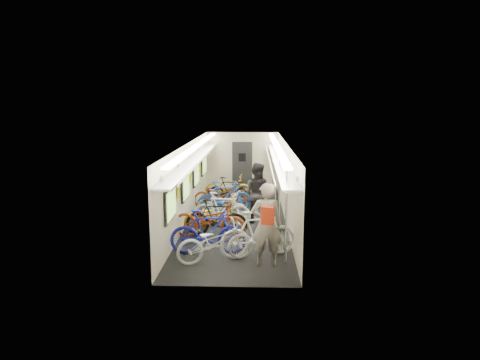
# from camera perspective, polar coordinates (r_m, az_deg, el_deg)

# --- Properties ---
(train_car_shell) EXTENTS (10.00, 10.00, 10.00)m
(train_car_shell) POSITION_cam_1_polar(r_m,az_deg,el_deg) (13.87, -1.75, 2.14)
(train_car_shell) COLOR black
(train_car_shell) RESTS_ON ground
(bicycle_0) EXTENTS (1.92, 1.26, 0.95)m
(bicycle_0) POSITION_cam_1_polar(r_m,az_deg,el_deg) (9.89, -3.29, -8.24)
(bicycle_0) COLOR silver
(bicycle_0) RESTS_ON ground
(bicycle_1) EXTENTS (1.88, 0.65, 1.11)m
(bicycle_1) POSITION_cam_1_polar(r_m,az_deg,el_deg) (10.36, -4.25, -6.95)
(bicycle_1) COLOR #191D98
(bicycle_1) RESTS_ON ground
(bicycle_2) EXTENTS (2.10, 1.07, 1.05)m
(bicycle_2) POSITION_cam_1_polar(r_m,az_deg,el_deg) (11.50, -4.15, -5.34)
(bicycle_2) COLOR maroon
(bicycle_2) RESTS_ON ground
(bicycle_3) EXTENTS (1.73, 0.56, 1.03)m
(bicycle_3) POSITION_cam_1_polar(r_m,az_deg,el_deg) (11.74, -3.18, -5.06)
(bicycle_3) COLOR black
(bicycle_3) RESTS_ON ground
(bicycle_4) EXTENTS (1.80, 0.66, 0.94)m
(bicycle_4) POSITION_cam_1_polar(r_m,az_deg,el_deg) (11.95, -3.25, -5.00)
(bicycle_4) COLOR #BF9E12
(bicycle_4) RESTS_ON ground
(bicycle_5) EXTENTS (1.76, 0.69, 1.03)m
(bicycle_5) POSITION_cam_1_polar(r_m,az_deg,el_deg) (12.66, -2.39, -3.92)
(bicycle_5) COLOR silver
(bicycle_5) RESTS_ON ground
(bicycle_6) EXTENTS (1.91, 1.30, 0.95)m
(bicycle_6) POSITION_cam_1_polar(r_m,az_deg,el_deg) (13.30, -2.42, -3.41)
(bicycle_6) COLOR #A4A3A8
(bicycle_6) RESTS_ON ground
(bicycle_7) EXTENTS (1.91, 1.12, 1.11)m
(bicycle_7) POSITION_cam_1_polar(r_m,az_deg,el_deg) (14.01, -2.12, -2.36)
(bicycle_7) COLOR #194097
(bicycle_7) RESTS_ON ground
(bicycle_8) EXTENTS (1.91, 0.82, 0.98)m
(bicycle_8) POSITION_cam_1_polar(r_m,az_deg,el_deg) (14.60, -2.63, -2.12)
(bicycle_8) COLOR #923710
(bicycle_8) RESTS_ON ground
(bicycle_9) EXTENTS (1.66, 0.67, 0.97)m
(bicycle_9) POSITION_cam_1_polar(r_m,az_deg,el_deg) (15.51, -1.40, -1.39)
(bicycle_9) COLOR black
(bicycle_9) RESTS_ON ground
(bicycle_10) EXTENTS (1.82, 0.76, 0.93)m
(bicycle_10) POSITION_cam_1_polar(r_m,az_deg,el_deg) (16.20, -1.59, -0.95)
(bicycle_10) COLOR orange
(bicycle_10) RESTS_ON ground
(bicycle_11) EXTENTS (1.96, 1.10, 1.14)m
(bicycle_11) POSITION_cam_1_polar(r_m,az_deg,el_deg) (10.17, 2.46, -7.17)
(bicycle_11) COLOR white
(bicycle_11) RESTS_ON ground
(passenger_near) EXTENTS (0.70, 0.47, 1.90)m
(passenger_near) POSITION_cam_1_polar(r_m,az_deg,el_deg) (9.55, 3.54, -5.95)
(passenger_near) COLOR gray
(passenger_near) RESTS_ON ground
(passenger_mid) EXTENTS (1.07, 0.95, 1.84)m
(passenger_mid) POSITION_cam_1_polar(r_m,az_deg,el_deg) (12.98, 2.24, -1.73)
(passenger_mid) COLOR black
(passenger_mid) RESTS_ON ground
(backpack) EXTENTS (0.29, 0.20, 0.38)m
(backpack) POSITION_cam_1_polar(r_m,az_deg,el_deg) (9.01, 3.73, -4.76)
(backpack) COLOR red
(backpack) RESTS_ON passenger_near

